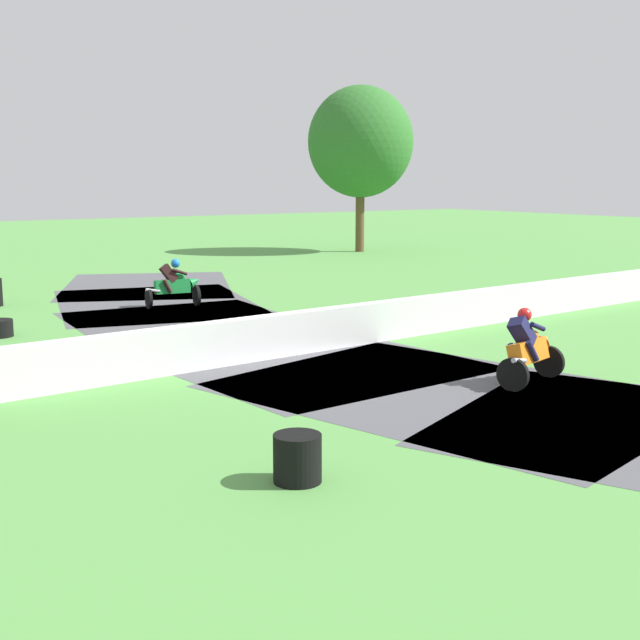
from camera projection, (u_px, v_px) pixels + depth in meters
The scene contains 8 objects.
ground_plane at pixel (283, 356), 17.80m from camera, with size 120.00×120.00×0.00m, color #569947.
track_asphalt at pixel (338, 347), 18.71m from camera, with size 11.52×34.08×0.01m.
safety_barrier at pixel (450, 311), 20.81m from camera, with size 0.30×22.00×0.90m, color white.
motorcycle_lead_green at pixel (175, 284), 24.38m from camera, with size 1.71×0.91×1.42m.
motorcycle_chase_orange at pixel (529, 347), 15.42m from camera, with size 1.68×1.10×1.43m.
tire_stack_mid_b at pixel (57, 371), 15.49m from camera, with size 0.70×0.70×0.40m.
tire_stack_far at pixel (297, 458), 10.41m from camera, with size 0.60×0.60×0.60m.
tree_far_left at pixel (361, 142), 41.82m from camera, with size 5.18×5.18×8.12m.
Camera 1 is at (-9.15, -14.85, 3.69)m, focal length 47.85 mm.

